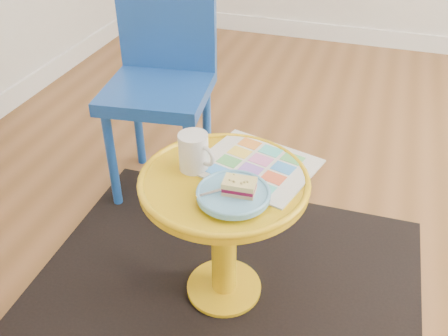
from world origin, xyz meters
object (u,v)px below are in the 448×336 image
(side_table, at_px, (224,214))
(mug, at_px, (194,151))
(chair, at_px, (162,71))
(plate, at_px, (233,195))
(newspaper, at_px, (256,165))

(side_table, xyz_separation_m, mug, (-0.10, 0.03, 0.19))
(chair, relative_size, plate, 4.42)
(newspaper, distance_m, plate, 0.18)
(chair, relative_size, mug, 7.33)
(mug, distance_m, plate, 0.20)
(newspaper, distance_m, mug, 0.19)
(chair, xyz_separation_m, mug, (0.34, -0.53, 0.02))
(chair, xyz_separation_m, newspaper, (0.51, -0.46, -0.04))
(chair, height_order, mug, chair)
(side_table, height_order, chair, chair)
(chair, bearing_deg, side_table, -58.91)
(newspaper, bearing_deg, mug, -143.08)
(side_table, height_order, plate, plate)
(mug, bearing_deg, side_table, 7.49)
(mug, bearing_deg, plate, -13.39)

